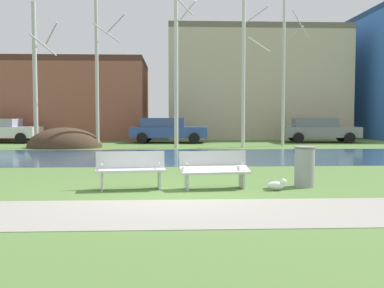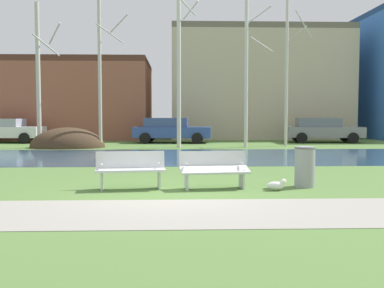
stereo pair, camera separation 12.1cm
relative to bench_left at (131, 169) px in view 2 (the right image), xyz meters
name	(u,v)px [view 2 (the right image)]	position (x,y,z in m)	size (l,w,h in m)	color
ground_plane	(174,154)	(0.98, 9.23, -0.47)	(120.00, 120.00, 0.00)	#517538
paved_path_strip	(172,213)	(0.98, -2.67, -0.47)	(60.00, 2.47, 0.01)	gray
river_band	(174,156)	(0.98, 8.25, -0.47)	(80.00, 7.44, 0.01)	#33516B
soil_mound	(68,147)	(-4.53, 13.61, -0.47)	(3.86, 2.75, 2.08)	#423021
bench_left	(131,169)	(0.00, 0.00, 0.00)	(1.65, 0.73, 0.87)	silver
bench_right	(214,169)	(1.94, 0.00, 0.00)	(1.65, 0.73, 0.87)	silver
trash_bin	(305,166)	(4.13, 0.17, 0.03)	(0.51, 0.51, 0.97)	gray
seagull	(277,185)	(3.34, -0.36, -0.34)	(0.48, 0.18, 0.27)	white
birch_far_left	(39,74)	(-5.86, 13.35, 3.31)	(1.33, 2.35, 7.35)	#BCB7A8
birch_left	(100,65)	(-2.75, 13.38, 3.75)	(1.59, 2.73, 8.22)	#BCB7A8
birch_center_left	(179,58)	(1.26, 13.31, 4.11)	(1.13, 1.87, 8.99)	beige
birch_center	(247,61)	(4.75, 13.32, 4.00)	(1.45, 2.63, 8.78)	beige
birch_center_right	(287,67)	(7.08, 14.32, 3.79)	(1.39, 2.34, 8.32)	beige
parked_van_nearest_white	(7,130)	(-9.11, 17.79, 0.30)	(4.30, 2.28, 1.45)	silver
parked_sedan_second_blue	(171,130)	(0.79, 17.31, 0.32)	(4.76, 2.38, 1.50)	#2D4793
parked_hatch_third_grey	(322,130)	(10.04, 17.42, 0.31)	(4.70, 2.45, 1.48)	slate
building_brick_low	(70,100)	(-6.60, 23.65, 2.27)	(11.49, 8.77, 5.49)	brown
building_beige_block	(256,85)	(7.08, 24.09, 3.44)	(12.49, 7.75, 7.82)	#BCAD8E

